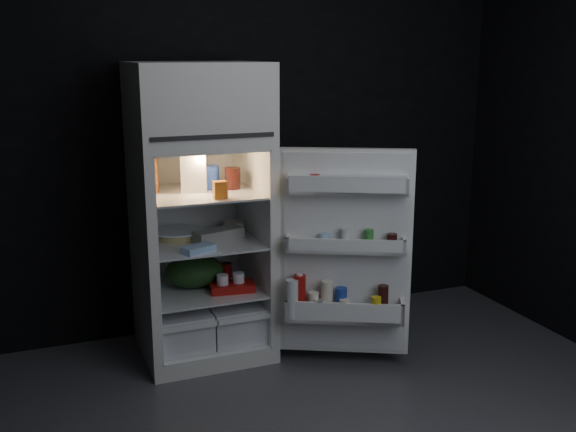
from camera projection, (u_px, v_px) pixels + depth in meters
name	position (u px, v px, depth m)	size (l,w,h in m)	color
wall_back	(222.00, 128.00, 4.40)	(4.00, 0.00, 2.70)	black
refrigerator	(199.00, 202.00, 4.05)	(0.76, 0.71, 1.78)	white
fridge_door	(344.00, 257.00, 3.88)	(0.73, 0.49, 1.22)	white
milk_jug	(194.00, 171.00, 3.98)	(0.15, 0.15, 0.24)	white
mayo_jar	(211.00, 177.00, 4.07)	(0.10, 0.10, 0.14)	#1D3A9D
jam_jar	(233.00, 178.00, 4.07)	(0.09, 0.09, 0.13)	black
amber_bottle	(151.00, 174.00, 3.95)	(0.09, 0.09, 0.22)	#BD631E
small_carton	(220.00, 190.00, 3.80)	(0.08, 0.06, 0.10)	orange
egg_carton	(218.00, 235.00, 4.06)	(0.30, 0.12, 0.07)	gray
pie	(178.00, 235.00, 4.12)	(0.29, 0.29, 0.04)	tan
flat_package	(199.00, 249.00, 3.82)	(0.19, 0.09, 0.04)	#95BCE7
wrapped_pkg	(234.00, 226.00, 4.32)	(0.12, 0.10, 0.05)	#F6EBC9
produce_bag	(194.00, 271.00, 4.14)	(0.36, 0.30, 0.20)	#193815
yogurt_tray	(232.00, 287.00, 4.07)	(0.26, 0.14, 0.05)	#A2110D
small_can_red	(226.00, 271.00, 4.31)	(0.07, 0.07, 0.09)	#A2110D
small_can_silver	(229.00, 269.00, 4.35)	(0.07, 0.07, 0.09)	silver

